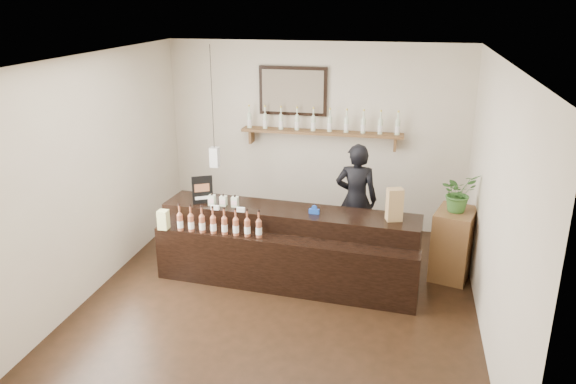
% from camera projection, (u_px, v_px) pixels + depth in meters
% --- Properties ---
extents(ground, '(5.00, 5.00, 0.00)m').
position_uv_depth(ground, '(279.00, 302.00, 6.60)').
color(ground, black).
rests_on(ground, ground).
extents(room_shell, '(5.00, 5.00, 5.00)m').
position_uv_depth(room_shell, '(279.00, 163.00, 6.04)').
color(room_shell, beige).
rests_on(room_shell, ground).
extents(back_wall_decor, '(2.66, 0.96, 1.69)m').
position_uv_depth(back_wall_decor, '(304.00, 114.00, 8.25)').
color(back_wall_decor, brown).
rests_on(back_wall_decor, ground).
extents(counter, '(3.26, 1.09, 1.05)m').
position_uv_depth(counter, '(287.00, 248.00, 7.01)').
color(counter, black).
rests_on(counter, ground).
extents(promo_sign, '(0.24, 0.14, 0.36)m').
position_uv_depth(promo_sign, '(202.00, 190.00, 7.10)').
color(promo_sign, black).
rests_on(promo_sign, counter).
extents(paper_bag, '(0.21, 0.18, 0.39)m').
position_uv_depth(paper_bag, '(395.00, 205.00, 6.56)').
color(paper_bag, '#9E7A4C').
rests_on(paper_bag, counter).
extents(tape_dispenser, '(0.13, 0.06, 0.11)m').
position_uv_depth(tape_dispenser, '(314.00, 210.00, 6.81)').
color(tape_dispenser, '#173FA1').
rests_on(tape_dispenser, counter).
extents(side_cabinet, '(0.59, 0.71, 0.89)m').
position_uv_depth(side_cabinet, '(453.00, 244.00, 7.08)').
color(side_cabinet, brown).
rests_on(side_cabinet, ground).
extents(potted_plant, '(0.57, 0.56, 0.48)m').
position_uv_depth(potted_plant, '(458.00, 193.00, 6.85)').
color(potted_plant, '#38692A').
rests_on(potted_plant, side_cabinet).
extents(shopkeeper, '(0.65, 0.43, 1.77)m').
position_uv_depth(shopkeeper, '(356.00, 192.00, 7.60)').
color(shopkeeper, black).
rests_on(shopkeeper, ground).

